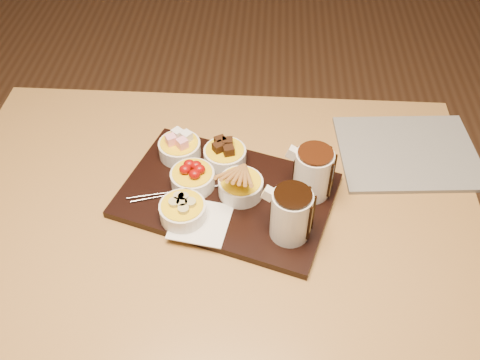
# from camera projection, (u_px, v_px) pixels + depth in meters

# --- Properties ---
(ground) EXTENTS (5.00, 5.00, 0.00)m
(ground) POSITION_uv_depth(u_px,v_px,m) (221.00, 356.00, 1.74)
(ground) COLOR #56341D
(ground) RESTS_ON ground
(dining_table) EXTENTS (1.20, 0.80, 0.75)m
(dining_table) POSITION_uv_depth(u_px,v_px,m) (214.00, 230.00, 1.27)
(dining_table) COLOR #A67A3D
(dining_table) RESTS_ON ground
(serving_board) EXTENTS (0.53, 0.42, 0.02)m
(serving_board) POSITION_uv_depth(u_px,v_px,m) (227.00, 195.00, 1.21)
(serving_board) COLOR black
(serving_board) RESTS_ON dining_table
(napkin) EXTENTS (0.14, 0.14, 0.00)m
(napkin) POSITION_uv_depth(u_px,v_px,m) (201.00, 222.00, 1.14)
(napkin) COLOR white
(napkin) RESTS_ON serving_board
(bowl_marshmallows) EXTENTS (0.10, 0.10, 0.04)m
(bowl_marshmallows) POSITION_uv_depth(u_px,v_px,m) (180.00, 149.00, 1.27)
(bowl_marshmallows) COLOR white
(bowl_marshmallows) RESTS_ON serving_board
(bowl_cake) EXTENTS (0.10, 0.10, 0.04)m
(bowl_cake) POSITION_uv_depth(u_px,v_px,m) (225.00, 156.00, 1.25)
(bowl_cake) COLOR white
(bowl_cake) RESTS_ON serving_board
(bowl_strawberries) EXTENTS (0.10, 0.10, 0.04)m
(bowl_strawberries) POSITION_uv_depth(u_px,v_px,m) (193.00, 179.00, 1.20)
(bowl_strawberries) COLOR white
(bowl_strawberries) RESTS_ON serving_board
(bowl_biscotti) EXTENTS (0.10, 0.10, 0.04)m
(bowl_biscotti) POSITION_uv_depth(u_px,v_px,m) (241.00, 187.00, 1.18)
(bowl_biscotti) COLOR white
(bowl_biscotti) RESTS_ON serving_board
(bowl_bananas) EXTENTS (0.10, 0.10, 0.04)m
(bowl_bananas) POSITION_uv_depth(u_px,v_px,m) (183.00, 211.00, 1.13)
(bowl_bananas) COLOR white
(bowl_bananas) RESTS_ON serving_board
(pitcher_dark_chocolate) EXTENTS (0.10, 0.10, 0.11)m
(pitcher_dark_chocolate) POSITION_uv_depth(u_px,v_px,m) (291.00, 215.00, 1.08)
(pitcher_dark_chocolate) COLOR silver
(pitcher_dark_chocolate) RESTS_ON serving_board
(pitcher_milk_chocolate) EXTENTS (0.10, 0.10, 0.11)m
(pitcher_milk_chocolate) POSITION_uv_depth(u_px,v_px,m) (313.00, 174.00, 1.16)
(pitcher_milk_chocolate) COLOR silver
(pitcher_milk_chocolate) RESTS_ON serving_board
(fondue_skewers) EXTENTS (0.09, 0.26, 0.01)m
(fondue_skewers) POSITION_uv_depth(u_px,v_px,m) (185.00, 190.00, 1.20)
(fondue_skewers) COLOR silver
(fondue_skewers) RESTS_ON serving_board
(newspaper) EXTENTS (0.35, 0.29, 0.01)m
(newspaper) POSITION_uv_depth(u_px,v_px,m) (408.00, 152.00, 1.31)
(newspaper) COLOR beige
(newspaper) RESTS_ON dining_table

